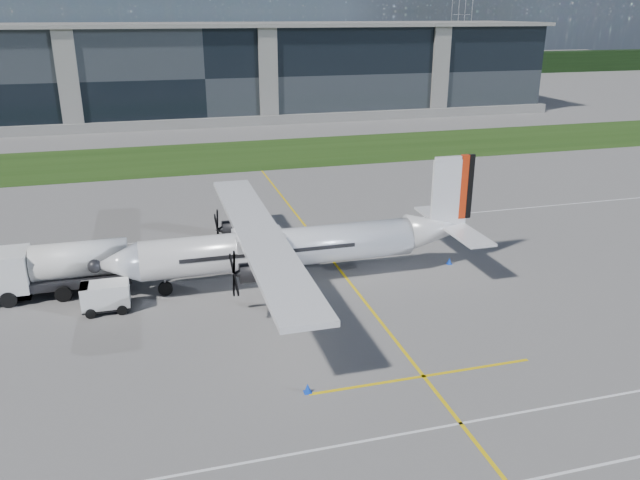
# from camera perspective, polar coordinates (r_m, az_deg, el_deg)

# --- Properties ---
(ground) EXTENTS (400.00, 400.00, 0.00)m
(ground) POSITION_cam_1_polar(r_m,az_deg,el_deg) (73.57, -7.78, 6.31)
(ground) COLOR #615E5C
(ground) RESTS_ON ground
(grass_strip) EXTENTS (400.00, 18.00, 0.04)m
(grass_strip) POSITION_cam_1_polar(r_m,az_deg,el_deg) (81.30, -8.59, 7.61)
(grass_strip) COLOR #1E3A10
(grass_strip) RESTS_ON ground
(terminal_building) EXTENTS (120.00, 20.00, 15.00)m
(terminal_building) POSITION_cam_1_polar(r_m,az_deg,el_deg) (111.71, -10.98, 14.74)
(terminal_building) COLOR black
(terminal_building) RESTS_ON ground
(tree_line) EXTENTS (400.00, 6.00, 6.00)m
(tree_line) POSITION_cam_1_polar(r_m,az_deg,el_deg) (171.73, -12.73, 14.90)
(tree_line) COLOR black
(tree_line) RESTS_ON ground
(pylon_east) EXTENTS (9.00, 4.60, 30.00)m
(pylon_east) POSITION_cam_1_polar(r_m,az_deg,el_deg) (204.01, 12.79, 19.04)
(pylon_east) COLOR gray
(pylon_east) RESTS_ON ground
(yellow_taxiway_centerline) EXTENTS (0.20, 70.00, 0.01)m
(yellow_taxiway_centerline) POSITION_cam_1_polar(r_m,az_deg,el_deg) (46.10, 1.23, -1.99)
(yellow_taxiway_centerline) COLOR yellow
(yellow_taxiway_centerline) RESTS_ON ground
(turboprop_aircraft) EXTENTS (25.96, 26.92, 8.08)m
(turboprop_aircraft) POSITION_cam_1_polar(r_m,az_deg,el_deg) (41.47, -2.37, 1.37)
(turboprop_aircraft) COLOR white
(turboprop_aircraft) RESTS_ON ground
(fuel_tanker_truck) EXTENTS (9.14, 2.97, 3.43)m
(fuel_tanker_truck) POSITION_cam_1_polar(r_m,az_deg,el_deg) (43.87, -23.49, -2.53)
(fuel_tanker_truck) COLOR silver
(fuel_tanker_truck) RESTS_ON ground
(baggage_tug) EXTENTS (3.02, 1.81, 1.81)m
(baggage_tug) POSITION_cam_1_polar(r_m,az_deg,el_deg) (40.59, -18.99, -4.97)
(baggage_tug) COLOR white
(baggage_tug) RESTS_ON ground
(ground_crew_person) EXTENTS (0.74, 0.86, 1.80)m
(ground_crew_person) POSITION_cam_1_polar(r_m,az_deg,el_deg) (40.79, -17.73, -4.70)
(ground_crew_person) COLOR #F25907
(ground_crew_person) RESTS_ON ground
(safety_cone_portwing) EXTENTS (0.36, 0.36, 0.50)m
(safety_cone_portwing) POSITION_cam_1_polar(r_m,az_deg,el_deg) (31.02, -1.14, -13.38)
(safety_cone_portwing) COLOR #0B3AC4
(safety_cone_portwing) RESTS_ON ground
(safety_cone_nose_port) EXTENTS (0.36, 0.36, 0.50)m
(safety_cone_nose_port) POSITION_cam_1_polar(r_m,az_deg,el_deg) (40.79, -18.26, -5.77)
(safety_cone_nose_port) COLOR #0B3AC4
(safety_cone_nose_port) RESTS_ON ground
(safety_cone_tail) EXTENTS (0.36, 0.36, 0.50)m
(safety_cone_tail) POSITION_cam_1_polar(r_m,az_deg,el_deg) (46.55, 11.73, -1.88)
(safety_cone_tail) COLOR #0B3AC4
(safety_cone_tail) RESTS_ON ground
(safety_cone_nose_stbd) EXTENTS (0.36, 0.36, 0.50)m
(safety_cone_nose_stbd) POSITION_cam_1_polar(r_m,az_deg,el_deg) (42.87, -19.28, -4.61)
(safety_cone_nose_stbd) COLOR #0B3AC4
(safety_cone_nose_stbd) RESTS_ON ground
(safety_cone_stbdwing) EXTENTS (0.36, 0.36, 0.50)m
(safety_cone_stbdwing) POSITION_cam_1_polar(r_m,az_deg,el_deg) (54.20, -8.22, 1.52)
(safety_cone_stbdwing) COLOR #0B3AC4
(safety_cone_stbdwing) RESTS_ON ground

